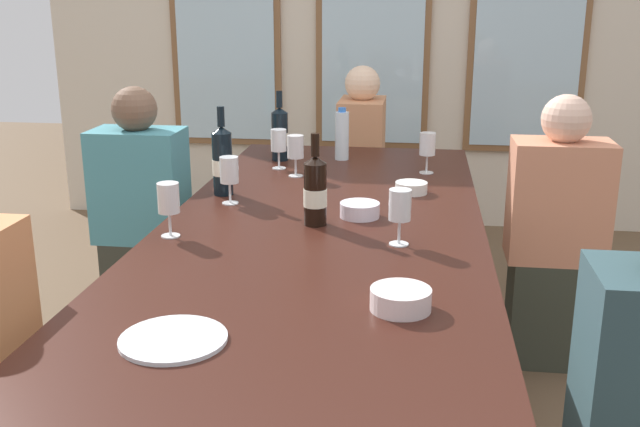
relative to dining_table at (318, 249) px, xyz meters
The scene contains 18 objects.
dining_table is the anchor object (origin of this frame).
white_plate_0 0.85m from the dining_table, 104.43° to the right, with size 0.24×0.24×0.01m, color white.
wine_bottle_0 0.62m from the dining_table, 135.57° to the left, with size 0.08×0.08×0.34m.
wine_bottle_1 0.19m from the dining_table, 104.99° to the left, with size 0.08×0.08×0.31m.
wine_bottle_2 1.10m from the dining_table, 107.10° to the left, with size 0.08×0.08×0.32m.
tasting_bowl_0 0.61m from the dining_table, 61.41° to the left, with size 0.12×0.12×0.04m, color white.
tasting_bowl_1 0.65m from the dining_table, 64.18° to the right, with size 0.15×0.15×0.05m, color white.
tasting_bowl_2 0.23m from the dining_table, 57.29° to the left, with size 0.14×0.14×0.05m, color white.
water_bottle 1.11m from the dining_table, 92.13° to the left, with size 0.06×0.06×0.24m.
wine_glass_0 0.50m from the dining_table, 141.48° to the left, with size 0.07×0.07×0.17m.
wine_glass_1 0.50m from the dining_table, 166.60° to the right, with size 0.07×0.07×0.17m.
wine_glass_2 0.78m from the dining_table, 104.93° to the left, with size 0.07×0.07×0.17m.
wine_glass_3 0.95m from the dining_table, 68.28° to the left, with size 0.07×0.07×0.17m.
wine_glass_4 0.33m from the dining_table, 19.47° to the right, with size 0.07×0.07×0.17m.
wine_glass_5 0.93m from the dining_table, 108.62° to the left, with size 0.07×0.07×0.17m.
seated_person_0 1.12m from the dining_table, 141.35° to the left, with size 0.38×0.24×1.11m.
seated_person_1 1.11m from the dining_table, 37.78° to the left, with size 0.38×0.24×1.11m.
seated_person_4 1.75m from the dining_table, 90.00° to the left, with size 0.24×0.38×1.11m.
Camera 1 is at (0.31, -2.25, 1.48)m, focal length 41.68 mm.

